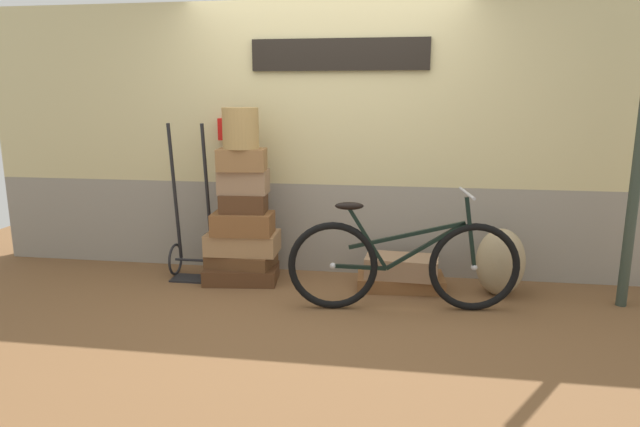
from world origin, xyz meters
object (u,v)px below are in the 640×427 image
suitcase_6 (242,160)px  suitcase_7 (400,281)px  suitcase_8 (402,267)px  wicker_basket (241,128)px  suitcase_5 (244,182)px  suitcase_0 (242,274)px  bicycle (403,264)px  suitcase_3 (243,223)px  suitcase_4 (244,203)px  burlap_sack (500,262)px  suitcase_1 (242,259)px  suitcase_2 (243,242)px  luggage_trolley (193,242)px

suitcase_6 → suitcase_7: (1.39, 0.03, -1.04)m
suitcase_8 → wicker_basket: bearing=-177.7°
suitcase_5 → suitcase_0: bearing=-124.1°
wicker_basket → bicycle: bearing=-18.5°
suitcase_3 → suitcase_8: (1.40, 0.01, -0.33)m
suitcase_0 → suitcase_8: 1.44m
bicycle → suitcase_3: bearing=162.5°
suitcase_4 → suitcase_6: bearing=-102.5°
suitcase_7 → burlap_sack: bearing=-6.5°
suitcase_1 → suitcase_8: (1.44, -0.05, 0.01)m
suitcase_1 → suitcase_4: size_ratio=1.45×
suitcase_6 → suitcase_8: size_ratio=0.67×
suitcase_0 → suitcase_7: 1.42m
suitcase_5 → suitcase_6: bearing=-90.8°
suitcase_8 → suitcase_1: bearing=-178.6°
suitcase_2 → bicycle: bearing=-21.5°
suitcase_3 → burlap_sack: suitcase_3 is taller
suitcase_2 → luggage_trolley: 0.49m
suitcase_7 → suitcase_3: bearing=178.6°
suitcase_4 → suitcase_6: 0.38m
suitcase_6 → suitcase_7: suitcase_6 is taller
suitcase_3 → suitcase_4: suitcase_4 is taller
suitcase_5 → wicker_basket: 0.47m
suitcase_5 → suitcase_8: bearing=-5.8°
suitcase_2 → suitcase_5: (0.02, 0.00, 0.55)m
suitcase_1 → suitcase_7: (1.43, -0.00, -0.14)m
suitcase_7 → luggage_trolley: (-1.90, 0.03, 0.27)m
suitcase_7 → suitcase_8: bearing=-85.7°
suitcase_3 → suitcase_0: bearing=155.4°
suitcase_8 → bicycle: (0.01, -0.45, 0.16)m
suitcase_6 → burlap_sack: suitcase_6 is taller
suitcase_1 → bicycle: bearing=-13.6°
bicycle → suitcase_4: bearing=161.4°
suitcase_0 → suitcase_1: 0.14m
suitcase_2 → bicycle: bicycle is taller
suitcase_0 → bicycle: bearing=-24.0°
suitcase_2 → suitcase_3: (0.02, -0.06, 0.19)m
suitcase_4 → bicycle: size_ratio=0.22×
suitcase_4 → suitcase_2: bearing=129.5°
suitcase_2 → suitcase_7: size_ratio=0.85×
suitcase_6 → bicycle: (1.41, -0.46, -0.73)m
wicker_basket → burlap_sack: (2.22, -0.02, -1.09)m
suitcase_1 → burlap_sack: bearing=4.2°
suitcase_4 → suitcase_7: (1.39, 0.02, -0.66)m
suitcase_2 → burlap_sack: size_ratio=1.10×
suitcase_1 → suitcase_4: bearing=-22.5°
suitcase_2 → bicycle: 1.52m
suitcase_2 → suitcase_7: 1.45m
suitcase_7 → burlap_sack: size_ratio=1.30×
suitcase_7 → suitcase_1: bearing=176.4°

